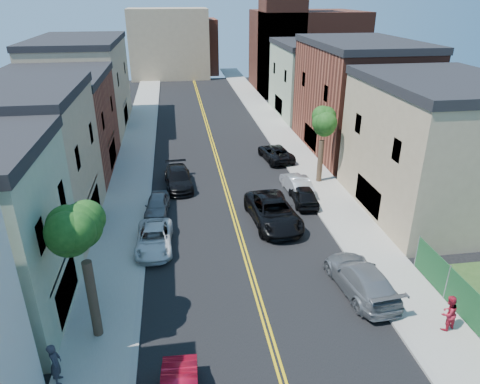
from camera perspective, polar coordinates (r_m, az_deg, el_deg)
name	(u,v)px	position (r m, az deg, el deg)	size (l,w,h in m)	color
sidewalk_left	(135,152)	(45.32, -13.42, 5.10)	(3.20, 100.00, 0.15)	gray
sidewalk_right	(289,144)	(46.60, 6.38, 6.17)	(3.20, 100.00, 0.15)	gray
curb_left	(153,151)	(45.19, -11.21, 5.25)	(0.30, 100.00, 0.15)	gray
curb_right	(273,145)	(46.19, 4.27, 6.09)	(0.30, 100.00, 0.15)	gray
bldg_left_tan_near	(14,168)	(31.24, -27.22, 2.75)	(9.00, 10.00, 9.00)	#998466
bldg_left_brick	(56,127)	(41.43, -22.80, 7.73)	(9.00, 12.00, 8.00)	brown
bldg_left_tan_far	(83,87)	(54.60, -19.75, 12.72)	(9.00, 16.00, 9.50)	#998466
bldg_right_tan	(434,152)	(33.63, 23.87, 4.82)	(9.00, 12.00, 9.00)	#998466
bldg_right_brick	(357,100)	(45.43, 14.94, 11.48)	(9.00, 14.00, 10.00)	brown
bldg_right_palegrn	(314,81)	(58.44, 9.54, 13.99)	(9.00, 12.00, 8.50)	gray
church	(301,44)	(72.97, 7.86, 18.53)	(16.20, 14.20, 22.60)	#4C2319
backdrop_left	(169,44)	(85.14, -9.17, 18.45)	(14.00, 8.00, 12.00)	#998466
backdrop_center	(191,47)	(89.30, -6.44, 18.23)	(10.00, 8.00, 10.00)	brown
tree_left_mid	(78,210)	(19.02, -20.27, -2.27)	(5.20, 5.20, 9.29)	#3C311E
tree_right_far	(324,115)	(35.84, 10.86, 9.74)	(4.40, 4.40, 8.03)	#3C311E
white_pickup	(154,239)	(28.00, -11.07, -5.97)	(2.20, 4.78, 1.33)	silver
grey_car_left	(157,205)	(32.18, -10.69, -1.68)	(1.59, 3.96, 1.35)	slate
black_car_left	(178,178)	(36.29, -8.01, 1.77)	(2.11, 5.20, 1.51)	black
grey_car_right	(361,278)	(24.61, 15.43, -10.74)	(2.29, 5.64, 1.64)	slate
black_car_right	(304,195)	(33.48, 8.27, -0.35)	(1.67, 4.16, 1.42)	black
silver_car_right	(297,184)	(35.27, 7.34, 1.06)	(1.53, 4.38, 1.44)	#B2B4BA
dark_car_right_far	(276,153)	(42.04, 4.64, 5.10)	(2.35, 5.09, 1.41)	black
black_suv_lane	(273,212)	(30.30, 4.34, -2.59)	(2.91, 6.31, 1.75)	black
pedestrian_left	(56,364)	(20.30, -22.82, -19.83)	(0.69, 0.46, 1.90)	#2B2A33
pedestrian_right	(448,313)	(23.30, 25.41, -13.99)	(0.89, 0.70, 1.84)	#A6192C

